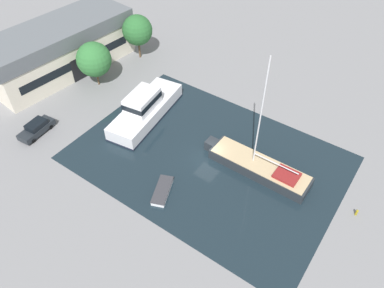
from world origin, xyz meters
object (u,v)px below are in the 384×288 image
(sailboat_moored, at_px, (258,166))
(small_dinghy, at_px, (162,191))
(quay_tree_near_building, at_px, (94,59))
(motor_cruiser, at_px, (145,109))
(parked_car, at_px, (36,128))
(warehouse_building, at_px, (60,48))
(quay_tree_by_water, at_px, (137,30))

(sailboat_moored, distance_m, small_dinghy, 11.06)
(quay_tree_near_building, bearing_deg, small_dinghy, -117.36)
(motor_cruiser, distance_m, small_dinghy, 12.88)
(parked_car, bearing_deg, sailboat_moored, -163.76)
(sailboat_moored, height_order, motor_cruiser, sailboat_moored)
(quay_tree_near_building, distance_m, motor_cruiser, 10.89)
(quay_tree_near_building, height_order, motor_cruiser, quay_tree_near_building)
(sailboat_moored, bearing_deg, quay_tree_near_building, 86.80)
(parked_car, height_order, motor_cruiser, motor_cruiser)
(parked_car, bearing_deg, quay_tree_near_building, -89.31)
(quay_tree_near_building, xyz_separation_m, small_dinghy, (-10.33, -19.97, -3.83))
(parked_car, xyz_separation_m, small_dinghy, (1.57, -18.65, -0.52))
(warehouse_building, distance_m, sailboat_moored, 34.11)
(warehouse_building, bearing_deg, quay_tree_by_water, -31.85)
(quay_tree_by_water, relative_size, sailboat_moored, 0.47)
(parked_car, relative_size, sailboat_moored, 0.33)
(warehouse_building, height_order, quay_tree_near_building, warehouse_building)
(parked_car, bearing_deg, quay_tree_by_water, -92.07)
(quay_tree_by_water, distance_m, motor_cruiser, 15.39)
(warehouse_building, distance_m, parked_car, 14.75)
(parked_car, distance_m, sailboat_moored, 27.48)
(sailboat_moored, height_order, small_dinghy, sailboat_moored)
(motor_cruiser, bearing_deg, sailboat_moored, 172.19)
(quay_tree_by_water, bearing_deg, parked_car, -176.44)
(warehouse_building, xyz_separation_m, motor_cruiser, (-1.63, -17.54, -2.10))
(warehouse_building, distance_m, quay_tree_near_building, 7.16)
(warehouse_building, bearing_deg, motor_cruiser, -89.50)
(quay_tree_by_water, relative_size, motor_cruiser, 0.54)
(motor_cruiser, bearing_deg, warehouse_building, -13.47)
(quay_tree_near_building, bearing_deg, sailboat_moored, -93.55)
(warehouse_building, distance_m, quay_tree_by_water, 11.74)
(quay_tree_by_water, bearing_deg, quay_tree_near_building, 179.94)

